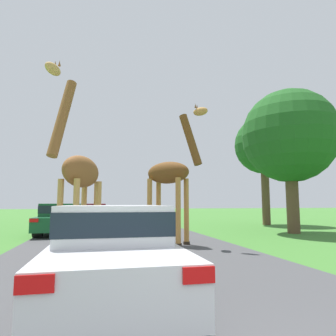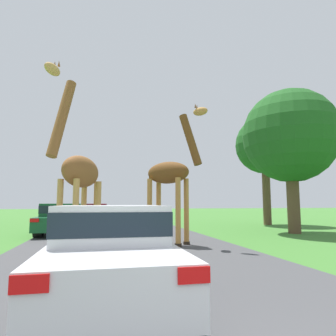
# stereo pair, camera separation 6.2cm
# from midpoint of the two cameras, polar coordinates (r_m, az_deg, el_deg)

# --- Properties ---
(road) EXTENTS (7.65, 120.00, 0.00)m
(road) POSITION_cam_midpoint_polar(r_m,az_deg,el_deg) (30.98, -10.77, -9.34)
(road) COLOR #424244
(road) RESTS_ON ground
(giraffe_near_road) EXTENTS (2.15, 2.12, 5.09)m
(giraffe_near_road) POSITION_cam_midpoint_polar(r_m,az_deg,el_deg) (11.17, 0.70, -1.71)
(giraffe_near_road) COLOR #B77F3D
(giraffe_near_road) RESTS_ON ground
(giraffe_companion) EXTENTS (1.65, 2.49, 5.29)m
(giraffe_companion) POSITION_cam_midpoint_polar(r_m,az_deg,el_deg) (9.15, -16.58, -0.67)
(giraffe_companion) COLOR tan
(giraffe_companion) RESTS_ON ground
(car_lead_maroon) EXTENTS (1.76, 4.35, 1.46)m
(car_lead_maroon) POSITION_cam_midpoint_polar(r_m,az_deg,el_deg) (5.02, -10.69, -14.89)
(car_lead_maroon) COLOR silver
(car_lead_maroon) RESTS_ON ground
(car_queue_right) EXTENTS (1.83, 4.54, 1.45)m
(car_queue_right) POSITION_cam_midpoint_polar(r_m,az_deg,el_deg) (23.15, -13.67, -8.28)
(car_queue_right) COLOR maroon
(car_queue_right) RESTS_ON ground
(car_queue_left) EXTENTS (1.98, 4.37, 1.47)m
(car_queue_left) POSITION_cam_midpoint_polar(r_m,az_deg,el_deg) (15.76, -19.49, -8.96)
(car_queue_left) COLOR #144C28
(car_queue_left) RESTS_ON ground
(tree_left_edge) EXTENTS (4.82, 4.82, 7.37)m
(tree_left_edge) POSITION_cam_midpoint_polar(r_m,az_deg,el_deg) (16.77, 22.34, 5.59)
(tree_left_edge) COLOR brown
(tree_left_edge) RESTS_ON ground
(tree_right_cluster) EXTENTS (4.10, 4.10, 7.68)m
(tree_right_cluster) POSITION_cam_midpoint_polar(r_m,az_deg,el_deg) (22.48, 18.02, 4.05)
(tree_right_cluster) COLOR brown
(tree_right_cluster) RESTS_ON ground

